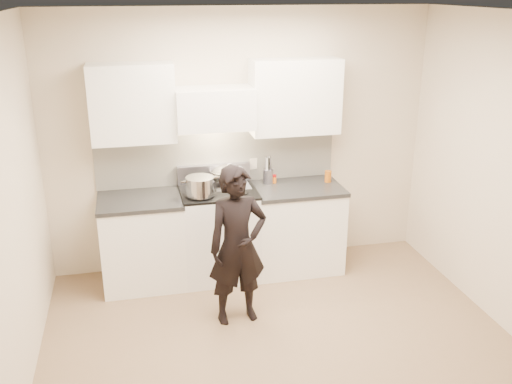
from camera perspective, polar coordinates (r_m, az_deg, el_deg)
ground_plane at (r=4.99m, az=2.69°, el=-15.34°), size 4.00×4.00×0.00m
room_shell at (r=4.60m, az=1.10°, el=3.75°), size 4.04×3.54×2.70m
stove at (r=5.92m, az=-3.70°, el=-4.08°), size 0.76×0.65×0.96m
counter_right at (r=6.09m, az=4.04°, el=-3.50°), size 0.92×0.67×0.92m
counter_left at (r=5.87m, az=-11.26°, el=-4.82°), size 0.82×0.67×0.92m
wok at (r=5.86m, az=-2.89°, el=1.80°), size 0.37×0.45×0.30m
stock_pot at (r=5.54m, az=-5.63°, el=0.59°), size 0.39×0.33×0.18m
utensil_crock at (r=5.98m, az=1.22°, el=1.68°), size 0.11×0.11×0.28m
spice_jar at (r=6.00m, az=1.86°, el=1.33°), size 0.04×0.04×0.09m
oil_glass at (r=6.07m, az=7.22°, el=1.56°), size 0.07×0.07×0.12m
person at (r=5.03m, az=-1.86°, el=-5.41°), size 0.57×0.41×1.46m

